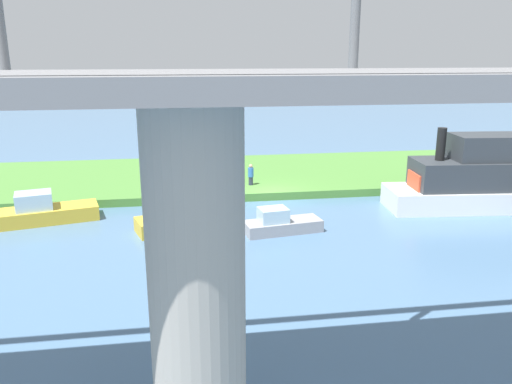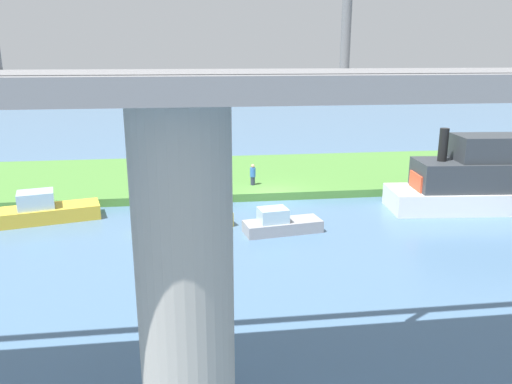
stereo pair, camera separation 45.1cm
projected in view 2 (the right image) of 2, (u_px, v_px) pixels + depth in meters
ground_plane at (273, 201)px, 31.37m from camera, size 160.00×160.00×0.00m
grassy_bank at (260, 175)px, 37.03m from camera, size 80.00×12.00×0.50m
bridge_pylon at (185, 279)px, 11.29m from camera, size 2.18×2.18×8.00m
bridge_span at (177, 72)px, 10.11m from camera, size 57.35×4.30×3.25m
person_on_bank at (253, 174)px, 32.98m from camera, size 0.51×0.51×1.39m
mooring_post at (224, 183)px, 31.61m from camera, size 0.20×0.20×1.04m
riverboat_paddlewheel at (477, 180)px, 29.24m from camera, size 9.60×3.92×4.79m
skiff_small at (181, 218)px, 26.24m from camera, size 5.15×3.09×1.62m
pontoon_yellow at (47, 210)px, 27.54m from camera, size 5.37×2.99×1.70m
motorboat_red at (280, 224)px, 25.75m from camera, size 4.12×2.00×1.32m
marker_buoy at (168, 290)px, 19.06m from camera, size 0.50×0.50×0.50m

